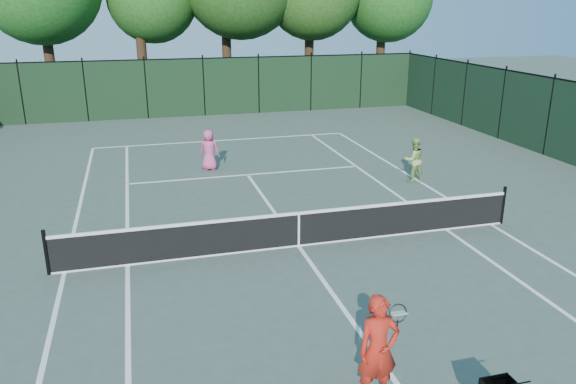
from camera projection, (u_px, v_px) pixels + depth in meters
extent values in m
plane|color=#425045|center=(299.00, 246.00, 13.97)|extent=(90.00, 90.00, 0.00)
cube|color=white|center=(64.00, 272.00, 12.59)|extent=(0.10, 23.77, 0.01)
cube|color=white|center=(491.00, 224.00, 15.34)|extent=(0.10, 23.77, 0.01)
cube|color=white|center=(128.00, 265.00, 12.93)|extent=(0.10, 23.77, 0.01)
cube|color=white|center=(446.00, 229.00, 15.00)|extent=(0.10, 23.77, 0.01)
cube|color=white|center=(223.00, 140.00, 24.83)|extent=(10.97, 0.10, 0.01)
cube|color=white|center=(248.00, 175.00, 19.82)|extent=(8.23, 0.10, 0.01)
cube|color=white|center=(299.00, 246.00, 13.97)|extent=(0.10, 12.80, 0.01)
cube|color=black|center=(299.00, 229.00, 13.82)|extent=(11.60, 0.03, 0.85)
cube|color=white|center=(299.00, 213.00, 13.69)|extent=(11.60, 0.05, 0.07)
cube|color=white|center=(299.00, 245.00, 13.96)|extent=(11.60, 0.05, 0.04)
cube|color=white|center=(299.00, 229.00, 13.82)|extent=(0.05, 0.04, 0.91)
cylinder|color=black|center=(46.00, 253.00, 12.34)|extent=(0.09, 0.09, 1.06)
cylinder|color=black|center=(503.00, 205.00, 15.25)|extent=(0.09, 0.09, 1.06)
cube|color=black|center=(204.00, 88.00, 29.95)|extent=(24.00, 0.05, 3.00)
cylinder|color=black|center=(51.00, 67.00, 31.32)|extent=(0.56, 0.56, 4.80)
cylinder|color=black|center=(143.00, 69.00, 32.47)|extent=(0.56, 0.56, 4.30)
cylinder|color=black|center=(227.00, 60.00, 34.07)|extent=(0.56, 0.56, 5.00)
cylinder|color=black|center=(309.00, 62.00, 34.74)|extent=(0.56, 0.56, 4.60)
cylinder|color=black|center=(380.00, 61.00, 36.49)|extent=(0.56, 0.56, 4.40)
imported|color=#B62114|center=(378.00, 350.00, 8.28)|extent=(0.65, 0.44, 1.74)
cylinder|color=black|center=(397.00, 329.00, 8.68)|extent=(0.03, 0.03, 0.30)
torus|color=black|center=(398.00, 313.00, 8.60)|extent=(0.30, 0.10, 0.30)
imported|color=#CE487F|center=(209.00, 150.00, 20.21)|extent=(0.85, 0.72, 1.48)
imported|color=#8EB65B|center=(414.00, 160.00, 18.88)|extent=(0.74, 0.59, 1.50)
sphere|color=#B7D62B|center=(381.00, 322.00, 10.56)|extent=(0.07, 0.07, 0.07)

